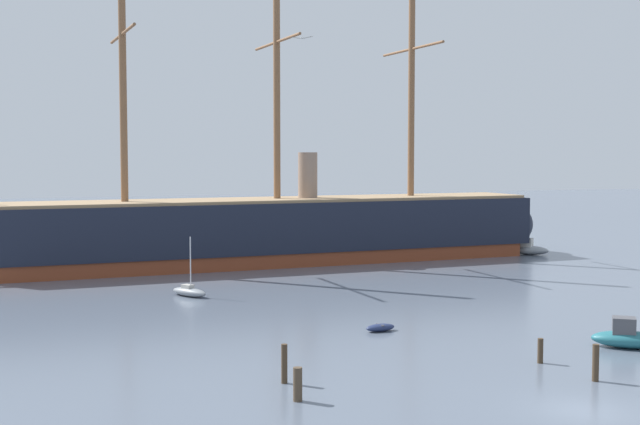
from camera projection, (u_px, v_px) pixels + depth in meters
name	position (u px, v px, depth m)	size (l,w,h in m)	color
ground_plane	(585.00, 411.00, 38.12)	(400.00, 400.00, 0.00)	slate
tall_ship	(277.00, 229.00, 89.19)	(68.75, 15.66, 33.05)	brown
motorboat_foreground_right	(628.00, 337.00, 50.52)	(4.56, 3.95, 1.81)	#236670
dinghy_near_centre	(380.00, 328.00, 55.25)	(2.15, 1.17, 0.48)	#1E284C
sailboat_alongside_bow	(189.00, 291.00, 68.76)	(2.91, 3.75, 4.84)	gray
motorboat_far_right	(528.00, 249.00, 97.11)	(4.44, 4.49, 1.87)	gray
dinghy_distant_centre	(280.00, 249.00, 99.75)	(2.92, 2.65, 0.65)	#B22D28
mooring_piling_nearest	(298.00, 384.00, 39.62)	(0.43, 0.43, 1.59)	#4C3D2D
mooring_piling_left_pair	(596.00, 363.00, 43.08)	(0.34, 0.34, 1.89)	#423323
mooring_piling_right_pair	(540.00, 351.00, 46.83)	(0.31, 0.31, 1.37)	#423323
mooring_piling_midwater	(284.00, 364.00, 42.70)	(0.31, 0.31, 1.99)	#423323
seagull_in_flight	(302.00, 38.00, 47.79)	(1.13, 0.76, 0.14)	silver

